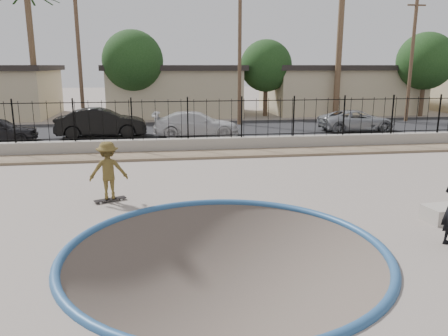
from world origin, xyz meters
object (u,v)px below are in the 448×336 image
at_px(skater, 108,174).
at_px(car_b, 102,123).
at_px(skateboard, 110,199).
at_px(car_c, 196,124).
at_px(car_d, 357,121).

relative_size(skater, car_b, 0.35).
bearing_deg(skateboard, skater, -87.19).
xyz_separation_m(skater, car_b, (-1.61, 11.90, -0.01)).
xyz_separation_m(car_c, car_d, (9.69, 0.65, -0.06)).
bearing_deg(skateboard, car_c, 48.96).
bearing_deg(car_d, car_b, 89.12).
bearing_deg(car_d, skateboard, 130.96).
relative_size(skateboard, car_b, 0.19).
xyz_separation_m(skater, car_c, (3.53, 11.35, -0.12)).
bearing_deg(skater, car_b, -87.47).
xyz_separation_m(car_b, car_c, (5.14, -0.55, -0.11)).
height_order(car_b, car_d, car_b).
distance_m(skateboard, car_d, 17.86).
bearing_deg(car_b, car_c, -99.00).
height_order(skateboard, car_d, car_d).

